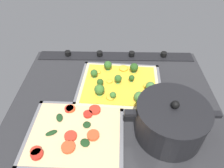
# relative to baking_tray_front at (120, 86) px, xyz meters

# --- Properties ---
(ground_plane) EXTENTS (0.77, 0.66, 0.03)m
(ground_plane) POSITION_rel_baking_tray_front_xyz_m (0.02, 0.08, -0.02)
(ground_plane) COLOR #28282B
(stove_control_panel) EXTENTS (0.74, 0.07, 0.03)m
(stove_control_panel) POSITION_rel_baking_tray_front_xyz_m (0.02, -0.22, 0.00)
(stove_control_panel) COLOR black
(stove_control_panel) RESTS_ON ground_plane
(baking_tray_front) EXTENTS (0.35, 0.30, 0.01)m
(baking_tray_front) POSITION_rel_baking_tray_front_xyz_m (0.00, 0.00, 0.00)
(baking_tray_front) COLOR slate
(baking_tray_front) RESTS_ON ground_plane
(broccoli_pizza) EXTENTS (0.32, 0.28, 0.06)m
(broccoli_pizza) POSITION_rel_baking_tray_front_xyz_m (-0.00, 0.00, 0.02)
(broccoli_pizza) COLOR beige
(broccoli_pizza) RESTS_ON baking_tray_front
(baking_tray_back) EXTENTS (0.31, 0.27, 0.01)m
(baking_tray_back) POSITION_rel_baking_tray_front_xyz_m (0.14, 0.23, 0.00)
(baking_tray_back) COLOR slate
(baking_tray_back) RESTS_ON ground_plane
(veggie_pizza_back) EXTENTS (0.29, 0.24, 0.02)m
(veggie_pizza_back) POSITION_rel_baking_tray_front_xyz_m (0.15, 0.23, 0.01)
(veggie_pizza_back) COLOR #E2B27E
(veggie_pizza_back) RESTS_ON baking_tray_back
(cooking_pot) EXTENTS (0.29, 0.22, 0.14)m
(cooking_pot) POSITION_rel_baking_tray_front_xyz_m (-0.15, 0.22, 0.06)
(cooking_pot) COLOR black
(cooking_pot) RESTS_ON ground_plane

